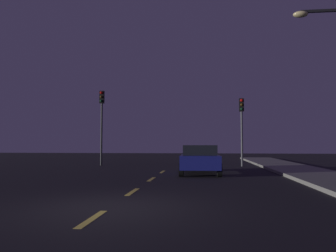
% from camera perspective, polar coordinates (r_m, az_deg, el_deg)
% --- Properties ---
extents(ground_plane, '(80.00, 80.00, 0.00)m').
position_cam_1_polar(ground_plane, '(15.01, -2.53, -8.98)').
color(ground_plane, black).
extents(sidewalk_curb_right, '(3.00, 40.00, 0.15)m').
position_cam_1_polar(sidewalk_curb_right, '(15.72, 25.92, -8.13)').
color(sidewalk_curb_right, gray).
rests_on(sidewalk_curb_right, ground_plane).
extents(lane_stripe_nearest, '(0.16, 1.60, 0.01)m').
position_cam_1_polar(lane_stripe_nearest, '(7.10, -13.06, -15.42)').
color(lane_stripe_nearest, '#EACC4C').
rests_on(lane_stripe_nearest, ground_plane).
extents(lane_stripe_second, '(0.16, 1.60, 0.01)m').
position_cam_1_polar(lane_stripe_second, '(10.71, -6.19, -11.29)').
color(lane_stripe_second, '#EACC4C').
rests_on(lane_stripe_second, ground_plane).
extents(lane_stripe_third, '(0.16, 1.60, 0.01)m').
position_cam_1_polar(lane_stripe_third, '(14.42, -2.90, -9.20)').
color(lane_stripe_third, '#EACC4C').
rests_on(lane_stripe_third, ground_plane).
extents(lane_stripe_fourth, '(0.16, 1.60, 0.01)m').
position_cam_1_polar(lane_stripe_fourth, '(18.16, -0.97, -7.96)').
color(lane_stripe_fourth, '#EACC4C').
rests_on(lane_stripe_fourth, ground_plane).
extents(traffic_signal_left, '(0.32, 0.38, 5.37)m').
position_cam_1_polar(traffic_signal_left, '(24.15, -11.46, 2.16)').
color(traffic_signal_left, '#2D2D30').
rests_on(traffic_signal_left, ground_plane).
extents(traffic_signal_right, '(0.32, 0.38, 4.67)m').
position_cam_1_polar(traffic_signal_right, '(23.11, 12.67, 1.30)').
color(traffic_signal_right, '#4C4C51').
rests_on(traffic_signal_right, ground_plane).
extents(car_stopped_ahead, '(2.09, 4.56, 1.47)m').
position_cam_1_polar(car_stopped_ahead, '(17.15, 5.56, -5.70)').
color(car_stopped_ahead, navy).
rests_on(car_stopped_ahead, ground_plane).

